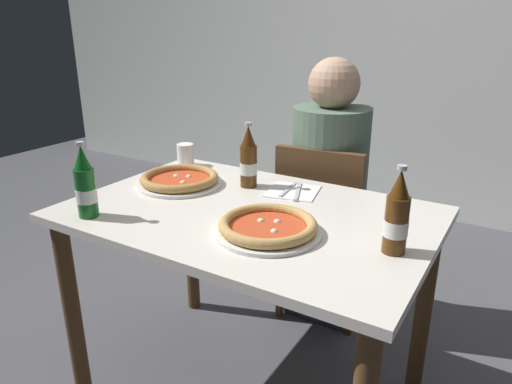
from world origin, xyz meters
The scene contains 11 objects.
back_wall_tiled centered at (0.00, 2.20, 1.30)m, with size 7.00×0.10×2.60m, color white.
dining_table_main centered at (0.00, 0.00, 0.64)m, with size 1.20×0.80×0.75m.
chair_behind_table centered at (0.02, 0.61, 0.48)m, with size 0.44×0.44×0.85m.
diner_seated centered at (0.01, 0.66, 0.58)m, with size 0.34×0.34×1.21m.
pizza_margherita_near centered at (-0.37, 0.08, 0.77)m, with size 0.33×0.33×0.04m.
pizza_marinara_far centered at (0.15, -0.12, 0.77)m, with size 0.32×0.32×0.04m.
beer_bottle_left centered at (-0.13, 0.21, 0.85)m, with size 0.07×0.07×0.25m.
beer_bottle_center centered at (-0.42, -0.31, 0.85)m, with size 0.07×0.07×0.25m.
beer_bottle_right centered at (0.50, -0.05, 0.85)m, with size 0.07×0.07×0.25m.
napkin_with_cutlery centered at (0.04, 0.24, 0.75)m, with size 0.21×0.21×0.01m.
paper_cup centered at (-0.52, 0.30, 0.80)m, with size 0.07×0.07×0.10m, color white.
Camera 1 is at (0.78, -1.23, 1.34)m, focal length 32.90 mm.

